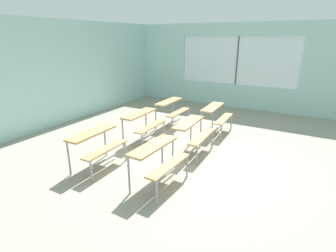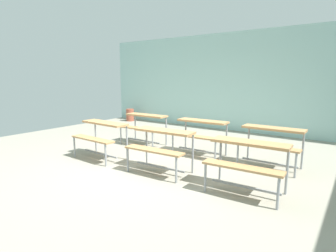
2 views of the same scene
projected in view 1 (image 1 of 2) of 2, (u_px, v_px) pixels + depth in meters
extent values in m
cube|color=gray|center=(188.00, 161.00, 5.60)|extent=(10.00, 9.00, 0.05)
cube|color=#A8D1CC|center=(43.00, 75.00, 7.23)|extent=(10.00, 0.12, 3.00)
cube|color=#A8D1CC|center=(248.00, 97.00, 9.55)|extent=(0.12, 9.00, 0.85)
cube|color=#A8D1CC|center=(255.00, 29.00, 8.79)|extent=(0.12, 9.00, 0.45)
cube|color=#A8D1CC|center=(164.00, 58.00, 10.82)|extent=(0.12, 1.90, 1.70)
cube|color=white|center=(237.00, 61.00, 9.38)|extent=(0.02, 4.20, 1.70)
cube|color=#4C5156|center=(237.00, 61.00, 9.38)|extent=(0.06, 0.05, 1.70)
cube|color=tan|center=(153.00, 146.00, 4.50)|extent=(1.11, 0.36, 0.04)
cube|color=tan|center=(169.00, 165.00, 4.43)|extent=(1.11, 0.26, 0.03)
cylinder|color=gray|center=(129.00, 175.00, 4.28)|extent=(0.04, 0.04, 0.72)
cylinder|color=gray|center=(162.00, 153.00, 5.09)|extent=(0.04, 0.04, 0.72)
cylinder|color=gray|center=(157.00, 192.00, 4.05)|extent=(0.04, 0.04, 0.44)
cylinder|color=gray|center=(187.00, 166.00, 4.86)|extent=(0.04, 0.04, 0.44)
cube|color=gray|center=(160.00, 180.00, 4.63)|extent=(1.00, 0.07, 0.03)
cube|color=tan|center=(189.00, 122.00, 5.75)|extent=(1.11, 0.37, 0.04)
cube|color=tan|center=(202.00, 137.00, 5.70)|extent=(1.11, 0.27, 0.03)
cylinder|color=gray|center=(173.00, 144.00, 5.50)|extent=(0.04, 0.04, 0.72)
cylinder|color=gray|center=(191.00, 130.00, 6.35)|extent=(0.04, 0.04, 0.72)
cylinder|color=gray|center=(197.00, 155.00, 5.31)|extent=(0.04, 0.04, 0.44)
cylinder|color=gray|center=(212.00, 139.00, 6.15)|extent=(0.04, 0.04, 0.44)
cube|color=gray|center=(194.00, 149.00, 5.89)|extent=(1.00, 0.08, 0.03)
cube|color=tan|center=(213.00, 107.00, 7.01)|extent=(1.11, 0.37, 0.04)
cube|color=tan|center=(224.00, 119.00, 6.96)|extent=(1.11, 0.27, 0.03)
cylinder|color=gray|center=(201.00, 124.00, 6.77)|extent=(0.04, 0.04, 0.72)
cylinder|color=gray|center=(213.00, 115.00, 7.61)|extent=(0.04, 0.04, 0.72)
cylinder|color=gray|center=(221.00, 133.00, 6.57)|extent=(0.04, 0.04, 0.44)
cylinder|color=gray|center=(231.00, 122.00, 7.41)|extent=(0.04, 0.04, 0.44)
cube|color=gray|center=(216.00, 130.00, 7.15)|extent=(1.00, 0.08, 0.03)
cube|color=tan|center=(92.00, 133.00, 5.12)|extent=(1.11, 0.35, 0.04)
cube|color=tan|center=(105.00, 149.00, 5.06)|extent=(1.10, 0.25, 0.03)
cylinder|color=gray|center=(69.00, 158.00, 4.88)|extent=(0.04, 0.04, 0.72)
cylinder|color=gray|center=(105.00, 140.00, 5.71)|extent=(0.04, 0.04, 0.72)
cylinder|color=gray|center=(91.00, 171.00, 4.68)|extent=(0.04, 0.04, 0.44)
cylinder|color=gray|center=(126.00, 151.00, 5.51)|extent=(0.04, 0.04, 0.44)
cube|color=gray|center=(100.00, 163.00, 5.25)|extent=(1.00, 0.06, 0.03)
cube|color=tan|center=(139.00, 114.00, 6.41)|extent=(1.11, 0.35, 0.04)
cube|color=tan|center=(150.00, 126.00, 6.36)|extent=(1.11, 0.25, 0.03)
cylinder|color=gray|center=(123.00, 133.00, 6.17)|extent=(0.04, 0.04, 0.72)
cylinder|color=gray|center=(146.00, 121.00, 7.01)|extent=(0.04, 0.04, 0.72)
cylinder|color=gray|center=(142.00, 142.00, 5.97)|extent=(0.04, 0.04, 0.44)
cylinder|color=gray|center=(164.00, 129.00, 6.80)|extent=(0.04, 0.04, 0.44)
cube|color=gray|center=(145.00, 138.00, 6.55)|extent=(1.00, 0.06, 0.03)
cube|color=tan|center=(169.00, 102.00, 7.62)|extent=(1.10, 0.33, 0.04)
cube|color=tan|center=(178.00, 112.00, 7.56)|extent=(1.10, 0.23, 0.03)
cylinder|color=gray|center=(156.00, 117.00, 7.39)|extent=(0.04, 0.04, 0.72)
cylinder|color=gray|center=(173.00, 109.00, 8.21)|extent=(0.04, 0.04, 0.72)
cylinder|color=gray|center=(173.00, 125.00, 7.18)|extent=(0.04, 0.04, 0.44)
cylinder|color=gray|center=(189.00, 116.00, 7.99)|extent=(0.04, 0.04, 0.44)
cube|color=gray|center=(173.00, 122.00, 7.75)|extent=(1.00, 0.04, 0.03)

